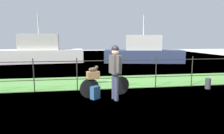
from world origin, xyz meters
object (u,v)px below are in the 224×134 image
(wooden_crate, at_px, (93,75))
(cyclist_person, at_px, (115,68))
(moored_boat_near, at_px, (143,53))
(moored_boat_mid, at_px, (40,52))
(bicycle_main, at_px, (105,86))
(mooring_bollard, at_px, (208,84))
(backpack_on_paving, at_px, (95,93))
(terrier_dog, at_px, (94,69))

(wooden_crate, bearing_deg, cyclist_person, -24.53)
(wooden_crate, relative_size, moored_boat_near, 0.06)
(wooden_crate, bearing_deg, moored_boat_mid, 110.43)
(bicycle_main, relative_size, mooring_bollard, 4.13)
(cyclist_person, distance_m, moored_boat_near, 10.09)
(backpack_on_paving, bearing_deg, moored_boat_near, 23.93)
(moored_boat_mid, bearing_deg, terrier_dog, -69.45)
(cyclist_person, relative_size, moored_boat_near, 0.26)
(bicycle_main, xyz_separation_m, moored_boat_near, (4.12, 8.94, 0.47))
(cyclist_person, xyz_separation_m, moored_boat_mid, (-4.50, 10.61, -0.17))
(bicycle_main, xyz_separation_m, moored_boat_mid, (-4.22, 10.21, 0.50))
(cyclist_person, height_order, mooring_bollard, cyclist_person)
(mooring_bollard, bearing_deg, bicycle_main, -174.49)
(cyclist_person, height_order, moored_boat_near, moored_boat_near)
(terrier_dog, bearing_deg, backpack_on_paving, -79.07)
(terrier_dog, bearing_deg, mooring_bollard, 6.22)
(mooring_bollard, bearing_deg, cyclist_person, -168.07)
(cyclist_person, distance_m, backpack_on_paving, 1.02)
(bicycle_main, distance_m, moored_boat_mid, 11.06)
(bicycle_main, xyz_separation_m, wooden_crate, (-0.39, -0.09, 0.40))
(moored_boat_near, bearing_deg, wooden_crate, -116.49)
(terrier_dog, xyz_separation_m, cyclist_person, (0.64, -0.31, 0.08))
(terrier_dog, height_order, cyclist_person, cyclist_person)
(wooden_crate, distance_m, backpack_on_paving, 0.56)
(backpack_on_paving, bearing_deg, cyclist_person, -54.78)
(moored_boat_mid, bearing_deg, moored_boat_near, -8.71)
(bicycle_main, height_order, backpack_on_paving, bicycle_main)
(wooden_crate, bearing_deg, moored_boat_near, 63.51)
(wooden_crate, height_order, cyclist_person, cyclist_person)
(wooden_crate, relative_size, terrier_dog, 1.18)
(wooden_crate, xyz_separation_m, backpack_on_paving, (0.05, -0.14, -0.54))
(terrier_dog, height_order, moored_boat_mid, moored_boat_mid)
(terrier_dog, xyz_separation_m, moored_boat_mid, (-3.86, 10.30, -0.09))
(moored_boat_near, bearing_deg, cyclist_person, -112.37)
(moored_boat_mid, bearing_deg, cyclist_person, -67.02)
(moored_boat_near, height_order, moored_boat_mid, moored_boat_mid)
(cyclist_person, bearing_deg, terrier_dog, 154.22)
(bicycle_main, bearing_deg, moored_boat_near, 65.27)
(moored_boat_near, bearing_deg, bicycle_main, -114.73)
(moored_boat_mid, bearing_deg, bicycle_main, -67.53)
(cyclist_person, bearing_deg, bicycle_main, 124.69)
(mooring_bollard, xyz_separation_m, moored_boat_near, (0.16, 8.55, 0.60))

